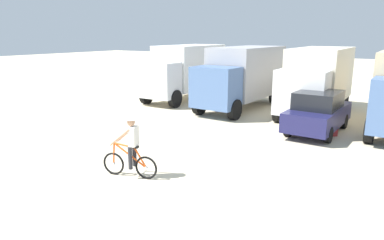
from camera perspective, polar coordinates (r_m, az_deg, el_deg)
ground_plane at (r=9.60m, az=-14.84°, el=-11.73°), size 120.00×120.00×0.00m
box_truck_white_box at (r=22.60m, az=-1.05°, el=8.16°), size 2.64×6.84×3.35m
box_truck_grey_hauler at (r=19.83m, az=8.12°, el=7.25°), size 2.53×6.80×3.35m
box_truck_cream_rv at (r=19.22m, az=19.53°, el=6.41°), size 2.55×6.81×3.35m
sedan_parked at (r=15.67m, az=19.61°, el=1.23°), size 1.85×4.23×1.76m
cyclist_orange_shirt at (r=10.29m, az=-9.81°, el=-4.64°), size 1.69×0.64×1.82m
supply_crate at (r=15.54m, az=20.76°, el=-1.43°), size 0.90×0.90×0.47m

